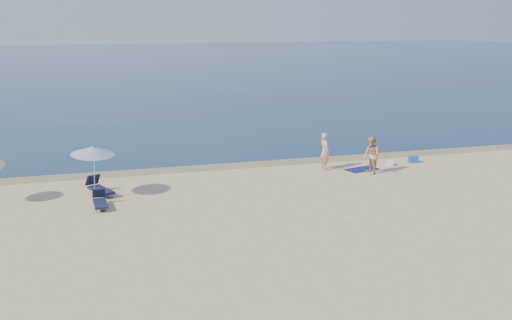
{
  "coord_description": "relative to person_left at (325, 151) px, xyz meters",
  "views": [
    {
      "loc": [
        -10.51,
        -11.62,
        7.43
      ],
      "look_at": [
        -2.04,
        16.0,
        1.0
      ],
      "focal_mm": 45.0,
      "sensor_mm": 36.0,
      "label": 1
    }
  ],
  "objects": [
    {
      "name": "lounger_right",
      "position": [
        -11.18,
        -3.51,
        -0.69
      ],
      "size": [
        0.52,
        1.55,
        0.68
      ],
      "rotation": [
        0.0,
        0.0,
        0.01
      ],
      "color": "#131A35",
      "rests_on": "ground"
    },
    {
      "name": "person_left",
      "position": [
        0.0,
        0.0,
        0.0
      ],
      "size": [
        0.49,
        0.71,
        1.87
      ],
      "primitive_type": "imported",
      "rotation": [
        0.0,
        0.0,
        1.64
      ],
      "color": "tan",
      "rests_on": "ground"
    },
    {
      "name": "lounger_left",
      "position": [
        -11.09,
        -1.53,
        -0.65
      ],
      "size": [
        1.18,
        1.87,
        0.78
      ],
      "rotation": [
        0.0,
        0.0,
        0.37
      ],
      "color": "#141939",
      "rests_on": "ground"
    },
    {
      "name": "white_bag",
      "position": [
        3.54,
        -0.22,
        -0.79
      ],
      "size": [
        0.41,
        0.38,
        0.28
      ],
      "primitive_type": "cube",
      "rotation": [
        0.0,
        0.0,
        -0.37
      ],
      "color": "silver",
      "rests_on": "ground"
    },
    {
      "name": "wet_sand_strip",
      "position": [
        -1.93,
        2.15,
        -0.93
      ],
      "size": [
        240.0,
        1.6,
        0.0
      ],
      "primitive_type": "cube",
      "color": "#847254",
      "rests_on": "ground"
    },
    {
      "name": "blue_cooler",
      "position": [
        5.05,
        0.07,
        -0.76
      ],
      "size": [
        0.54,
        0.44,
        0.34
      ],
      "primitive_type": "cube",
      "rotation": [
        0.0,
        0.0,
        -0.21
      ],
      "color": "#1B4997",
      "rests_on": "ground"
    },
    {
      "name": "sea",
      "position": [
        -1.93,
        82.75,
        -0.93
      ],
      "size": [
        240.0,
        160.0,
        0.01
      ],
      "primitive_type": "cube",
      "color": "#0C2149",
      "rests_on": "ground"
    },
    {
      "name": "beach_towel",
      "position": [
        1.76,
        -0.61,
        -0.92
      ],
      "size": [
        1.84,
        1.31,
        0.03
      ],
      "primitive_type": "cube",
      "rotation": [
        0.0,
        0.0,
        0.25
      ],
      "color": "#0E1349",
      "rests_on": "ground"
    },
    {
      "name": "person_right",
      "position": [
        1.79,
        -1.53,
        -0.02
      ],
      "size": [
        0.75,
        0.93,
        1.82
      ],
      "primitive_type": "imported",
      "rotation": [
        0.0,
        0.0,
        -1.5
      ],
      "color": "tan",
      "rests_on": "ground"
    },
    {
      "name": "umbrella_near",
      "position": [
        -11.3,
        -2.07,
        1.12
      ],
      "size": [
        2.29,
        2.31,
        2.35
      ],
      "rotation": [
        0.0,
        0.0,
        0.32
      ],
      "color": "silver",
      "rests_on": "ground"
    }
  ]
}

